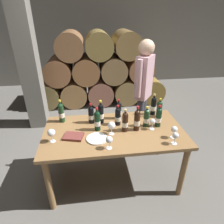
# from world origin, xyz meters

# --- Properties ---
(ground_plane) EXTENTS (14.00, 14.00, 0.00)m
(ground_plane) POSITION_xyz_m (0.00, 0.00, 0.00)
(ground_plane) COLOR #66635E
(cellar_back_wall) EXTENTS (10.00, 0.24, 2.80)m
(cellar_back_wall) POSITION_xyz_m (0.00, 4.20, 1.40)
(cellar_back_wall) COLOR slate
(cellar_back_wall) RESTS_ON ground_plane
(barrel_stack) EXTENTS (3.12, 0.90, 1.69)m
(barrel_stack) POSITION_xyz_m (0.00, 2.60, 0.75)
(barrel_stack) COLOR olive
(barrel_stack) RESTS_ON ground_plane
(stone_pillar) EXTENTS (0.32, 0.32, 2.60)m
(stone_pillar) POSITION_xyz_m (-1.30, 1.60, 1.30)
(stone_pillar) COLOR slate
(stone_pillar) RESTS_ON ground_plane
(dining_table) EXTENTS (1.70, 0.90, 0.76)m
(dining_table) POSITION_xyz_m (0.00, 0.00, 0.67)
(dining_table) COLOR olive
(dining_table) RESTS_ON ground_plane
(wine_bottle_0) EXTENTS (0.07, 0.07, 0.29)m
(wine_bottle_0) POSITION_xyz_m (0.13, -0.02, 0.89)
(wine_bottle_0) COLOR black
(wine_bottle_0) RESTS_ON dining_table
(wine_bottle_1) EXTENTS (0.07, 0.07, 0.27)m
(wine_bottle_1) POSITION_xyz_m (-0.27, 0.22, 0.88)
(wine_bottle_1) COLOR black
(wine_bottle_1) RESTS_ON dining_table
(wine_bottle_2) EXTENTS (0.07, 0.07, 0.27)m
(wine_bottle_2) POSITION_xyz_m (0.41, 0.05, 0.88)
(wine_bottle_2) COLOR #19381E
(wine_bottle_2) RESTS_ON dining_table
(wine_bottle_3) EXTENTS (0.07, 0.07, 0.31)m
(wine_bottle_3) POSITION_xyz_m (-0.65, 0.30, 0.89)
(wine_bottle_3) COLOR #19381E
(wine_bottle_3) RESTS_ON dining_table
(wine_bottle_4) EXTENTS (0.07, 0.07, 0.30)m
(wine_bottle_4) POSITION_xyz_m (-0.20, 0.04, 0.89)
(wine_bottle_4) COLOR black
(wine_bottle_4) RESTS_ON dining_table
(wine_bottle_5) EXTENTS (0.07, 0.07, 0.27)m
(wine_bottle_5) POSITION_xyz_m (0.65, 0.26, 0.88)
(wine_bottle_5) COLOR #19381E
(wine_bottle_5) RESTS_ON dining_table
(wine_bottle_6) EXTENTS (0.07, 0.07, 0.27)m
(wine_bottle_6) POSITION_xyz_m (0.07, 0.13, 0.88)
(wine_bottle_6) COLOR black
(wine_bottle_6) RESTS_ON dining_table
(wine_bottle_7) EXTENTS (0.07, 0.07, 0.31)m
(wine_bottle_7) POSITION_xyz_m (0.60, 0.35, 0.89)
(wine_bottle_7) COLOR black
(wine_bottle_7) RESTS_ON dining_table
(wine_bottle_8) EXTENTS (0.07, 0.07, 0.28)m
(wine_bottle_8) POSITION_xyz_m (0.10, 0.29, 0.88)
(wine_bottle_8) COLOR black
(wine_bottle_8) RESTS_ON dining_table
(wine_bottle_9) EXTENTS (0.07, 0.07, 0.31)m
(wine_bottle_9) POSITION_xyz_m (-0.14, 0.21, 0.89)
(wine_bottle_9) COLOR black
(wine_bottle_9) RESTS_ON dining_table
(wine_bottle_10) EXTENTS (0.07, 0.07, 0.32)m
(wine_bottle_10) POSITION_xyz_m (0.27, -0.02, 0.90)
(wine_bottle_10) COLOR black
(wine_bottle_10) RESTS_ON dining_table
(wine_bottle_11) EXTENTS (0.07, 0.07, 0.29)m
(wine_bottle_11) POSITION_xyz_m (0.56, 0.03, 0.89)
(wine_bottle_11) COLOR black
(wine_bottle_11) RESTS_ON dining_table
(wine_glass_0) EXTENTS (0.08, 0.08, 0.15)m
(wine_glass_0) POSITION_xyz_m (-0.10, -0.34, 0.87)
(wine_glass_0) COLOR white
(wine_glass_0) RESTS_ON dining_table
(wine_glass_1) EXTENTS (0.09, 0.09, 0.16)m
(wine_glass_1) POSITION_xyz_m (-0.04, -0.07, 0.87)
(wine_glass_1) COLOR white
(wine_glass_1) RESTS_ON dining_table
(wine_glass_2) EXTENTS (0.07, 0.07, 0.15)m
(wine_glass_2) POSITION_xyz_m (0.65, -0.23, 0.87)
(wine_glass_2) COLOR white
(wine_glass_2) RESTS_ON dining_table
(wine_glass_3) EXTENTS (0.07, 0.07, 0.14)m
(wine_glass_3) POSITION_xyz_m (0.47, -0.03, 0.86)
(wine_glass_3) COLOR white
(wine_glass_3) RESTS_ON dining_table
(wine_glass_4) EXTENTS (0.09, 0.09, 0.16)m
(wine_glass_4) POSITION_xyz_m (-0.71, -0.14, 0.87)
(wine_glass_4) COLOR white
(wine_glass_4) RESTS_ON dining_table
(wine_glass_5) EXTENTS (0.07, 0.07, 0.14)m
(wine_glass_5) POSITION_xyz_m (0.62, -0.35, 0.86)
(wine_glass_5) COLOR white
(wine_glass_5) RESTS_ON dining_table
(tasting_notebook) EXTENTS (0.25, 0.21, 0.03)m
(tasting_notebook) POSITION_xyz_m (-0.48, -0.09, 0.77)
(tasting_notebook) COLOR brown
(tasting_notebook) RESTS_ON dining_table
(serving_plate) EXTENTS (0.24, 0.24, 0.01)m
(serving_plate) POSITION_xyz_m (-0.22, -0.15, 0.77)
(serving_plate) COLOR white
(serving_plate) RESTS_ON dining_table
(sommelier_presenting) EXTENTS (0.34, 0.41, 1.72)m
(sommelier_presenting) POSITION_xyz_m (0.56, 0.75, 1.04)
(sommelier_presenting) COLOR #383842
(sommelier_presenting) RESTS_ON ground_plane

